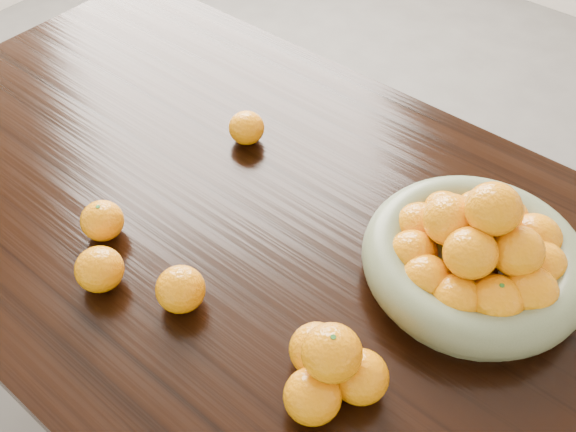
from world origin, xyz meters
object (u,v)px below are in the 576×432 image
Objects in this scene: orange_pyramid at (330,368)px; loose_orange_0 at (102,221)px; fruit_bowl at (477,255)px; dining_table at (304,277)px.

orange_pyramid is 0.50m from loose_orange_0.
fruit_bowl is at bearing 31.05° from loose_orange_0.
loose_orange_0 is at bearing -178.37° from orange_pyramid.
orange_pyramid is at bearing 1.63° from loose_orange_0.
fruit_bowl is 0.33m from orange_pyramid.
dining_table is 0.32m from fruit_bowl.
loose_orange_0 is at bearing -145.03° from dining_table.
orange_pyramid reaches higher than dining_table.
orange_pyramid is at bearing -100.82° from fruit_bowl.
orange_pyramid is (0.20, -0.19, 0.14)m from dining_table.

